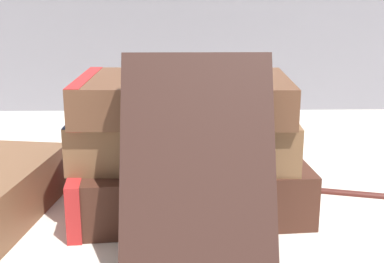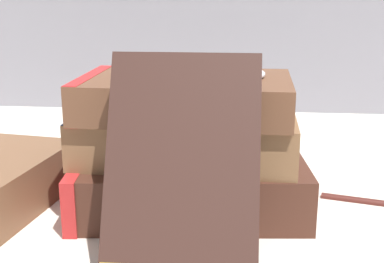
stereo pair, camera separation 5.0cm
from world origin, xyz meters
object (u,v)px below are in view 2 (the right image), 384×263
Objects in this scene: book_flat_bottom at (184,183)px; book_flat_middle at (181,135)px; book_flat_top at (179,96)px; book_leaning_front at (183,173)px; pocket_watch at (237,74)px; reading_glasses at (175,165)px.

book_flat_middle reaches higher than book_flat_bottom.
book_leaning_front reaches higher than book_flat_top.
book_flat_bottom is 0.11m from pocket_watch.
pocket_watch reaches higher than book_flat_middle.
book_flat_bottom is 0.12m from reading_glasses.
pocket_watch is at bearing 1.56° from book_flat_bottom.
book_flat_bottom is at bearing -66.15° from reading_glasses.
book_flat_bottom is at bearing -59.42° from book_flat_middle.
pocket_watch reaches higher than reading_glasses.
pocket_watch reaches higher than book_flat_top.
book_leaning_front is 0.13m from pocket_watch.
reading_glasses is (-0.02, 0.12, -0.02)m from book_flat_bottom.
book_flat_middle is at bearing 178.69° from pocket_watch.
book_leaning_front is at bearing -107.91° from pocket_watch.
book_flat_bottom is 1.10× the size of book_flat_middle.
reading_glasses is at bearing 96.06° from book_flat_bottom.
book_flat_top is at bearing 176.83° from book_flat_bottom.
book_leaning_front reaches higher than book_flat_middle.
book_leaning_front is 2.99× the size of pocket_watch.
book_flat_top reaches higher than book_flat_middle.
book_flat_top reaches higher than book_flat_bottom.
book_flat_top is 0.16m from reading_glasses.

